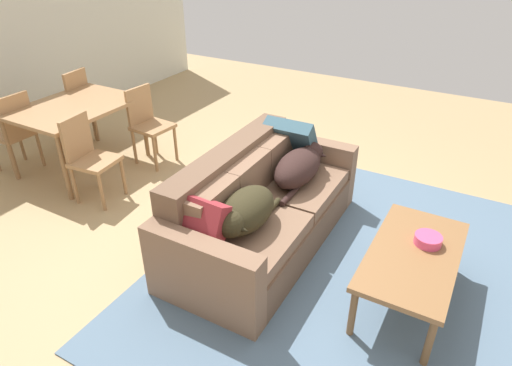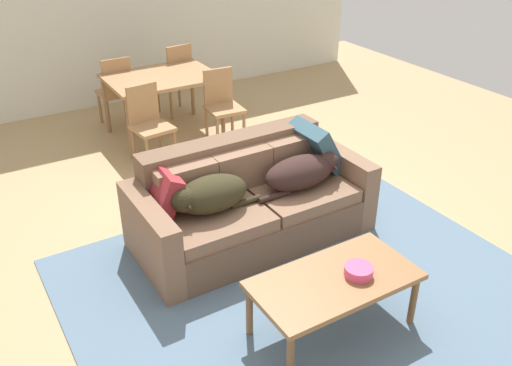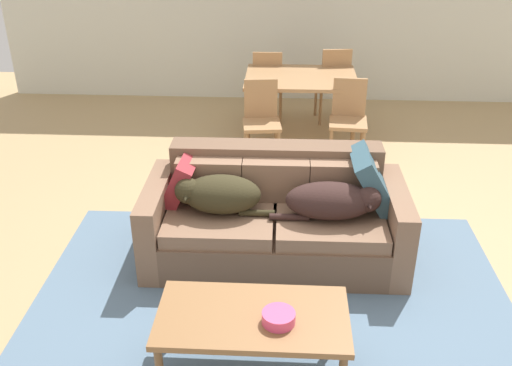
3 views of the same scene
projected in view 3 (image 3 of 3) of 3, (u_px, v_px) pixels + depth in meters
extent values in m
plane|color=tan|center=(289.00, 254.00, 4.78)|extent=(10.00, 10.00, 0.00)
cube|color=silver|center=(293.00, 1.00, 7.70)|extent=(8.00, 0.12, 2.70)
cube|color=slate|center=(271.00, 318.00, 4.06)|extent=(3.53, 2.87, 0.01)
cube|color=brown|center=(275.00, 239.00, 4.67)|extent=(1.73, 0.96, 0.34)
cube|color=#815F48|center=(221.00, 214.00, 4.58)|extent=(0.84, 0.92, 0.12)
cube|color=#815F48|center=(329.00, 216.00, 4.54)|extent=(0.84, 0.92, 0.12)
cube|color=brown|center=(276.00, 166.00, 4.76)|extent=(1.73, 0.25, 0.40)
cube|color=#815F48|center=(209.00, 179.00, 4.63)|extent=(0.53, 0.16, 0.33)
cube|color=#815F48|center=(276.00, 180.00, 4.61)|extent=(0.53, 0.16, 0.33)
cube|color=#815F48|center=(343.00, 182.00, 4.58)|extent=(0.53, 0.16, 0.33)
cube|color=#815F48|center=(158.00, 220.00, 4.64)|extent=(0.17, 0.95, 0.64)
cube|color=#815F48|center=(394.00, 226.00, 4.56)|extent=(0.17, 0.95, 0.64)
ellipsoid|color=#322D19|center=(222.00, 194.00, 4.44)|extent=(0.61, 0.36, 0.30)
sphere|color=#322D19|center=(188.00, 191.00, 4.41)|extent=(0.20, 0.20, 0.20)
cone|color=black|center=(186.00, 198.00, 4.34)|extent=(0.09, 0.11, 0.09)
cylinder|color=#322D19|center=(257.00, 213.00, 4.42)|extent=(0.28, 0.05, 0.05)
ellipsoid|color=#33201D|center=(330.00, 201.00, 4.36)|extent=(0.68, 0.35, 0.28)
sphere|color=#33201D|center=(368.00, 199.00, 4.31)|extent=(0.20, 0.20, 0.20)
cone|color=black|center=(370.00, 206.00, 4.24)|extent=(0.09, 0.11, 0.09)
cylinder|color=#33201D|center=(289.00, 217.00, 4.36)|extent=(0.30, 0.05, 0.05)
cube|color=maroon|center=(180.00, 181.00, 4.60)|extent=(0.30, 0.39, 0.40)
cube|color=#345564|center=(373.00, 180.00, 4.51)|extent=(0.37, 0.48, 0.48)
cube|color=olive|center=(253.00, 317.00, 3.43)|extent=(1.15, 0.60, 0.04)
cylinder|color=brown|center=(175.00, 316.00, 3.78)|extent=(0.05, 0.05, 0.41)
cylinder|color=brown|center=(336.00, 322.00, 3.73)|extent=(0.05, 0.05, 0.41)
cylinder|color=#EA4C7F|center=(279.00, 318.00, 3.34)|extent=(0.20, 0.20, 0.07)
cube|color=#A87B4F|center=(301.00, 78.00, 6.65)|extent=(1.28, 0.97, 0.04)
cylinder|color=olive|center=(248.00, 122.00, 6.46)|extent=(0.05, 0.05, 0.73)
cylinder|color=olive|center=(353.00, 124.00, 6.41)|extent=(0.05, 0.05, 0.73)
cylinder|color=olive|center=(252.00, 96.00, 7.24)|extent=(0.05, 0.05, 0.73)
cylinder|color=olive|center=(347.00, 98.00, 7.18)|extent=(0.05, 0.05, 0.73)
cube|color=#A87B4F|center=(262.00, 125.00, 6.18)|extent=(0.44, 0.44, 0.04)
cube|color=#A87B4F|center=(261.00, 98.00, 6.23)|extent=(0.36, 0.08, 0.43)
cylinder|color=#976F47|center=(247.00, 151.00, 6.13)|extent=(0.04, 0.04, 0.42)
cylinder|color=#976F47|center=(279.00, 150.00, 6.14)|extent=(0.04, 0.04, 0.42)
cylinder|color=#976F47|center=(246.00, 138.00, 6.43)|extent=(0.04, 0.04, 0.42)
cylinder|color=#976F47|center=(276.00, 138.00, 6.45)|extent=(0.04, 0.04, 0.42)
cube|color=#A87B4F|center=(348.00, 123.00, 6.18)|extent=(0.43, 0.43, 0.04)
cube|color=#A87B4F|center=(349.00, 97.00, 6.23)|extent=(0.36, 0.06, 0.42)
cylinder|color=#976F47|center=(331.00, 149.00, 6.16)|extent=(0.04, 0.04, 0.43)
cylinder|color=#976F47|center=(363.00, 150.00, 6.12)|extent=(0.04, 0.04, 0.43)
cylinder|color=#976F47|center=(331.00, 136.00, 6.45)|extent=(0.04, 0.04, 0.43)
cylinder|color=#976F47|center=(362.00, 138.00, 6.41)|extent=(0.04, 0.04, 0.43)
cube|color=#A87B4F|center=(267.00, 86.00, 7.35)|extent=(0.41, 0.41, 0.04)
cube|color=#A87B4F|center=(267.00, 71.00, 7.08)|extent=(0.36, 0.04, 0.47)
cylinder|color=#976F47|center=(280.00, 99.00, 7.60)|extent=(0.04, 0.04, 0.42)
cylinder|color=#976F47|center=(255.00, 99.00, 7.61)|extent=(0.04, 0.04, 0.42)
cylinder|color=#976F47|center=(280.00, 108.00, 7.30)|extent=(0.04, 0.04, 0.42)
cylinder|color=#976F47|center=(254.00, 108.00, 7.31)|extent=(0.04, 0.04, 0.42)
cube|color=#A87B4F|center=(332.00, 86.00, 7.32)|extent=(0.45, 0.45, 0.04)
cube|color=#A87B4F|center=(336.00, 70.00, 7.03)|extent=(0.36, 0.09, 0.50)
cylinder|color=#976F47|center=(341.00, 99.00, 7.59)|extent=(0.04, 0.04, 0.43)
cylinder|color=#976F47|center=(316.00, 100.00, 7.56)|extent=(0.04, 0.04, 0.43)
cylinder|color=#976F47|center=(347.00, 108.00, 7.29)|extent=(0.04, 0.04, 0.43)
cylinder|color=#976F47|center=(320.00, 109.00, 7.26)|extent=(0.04, 0.04, 0.43)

